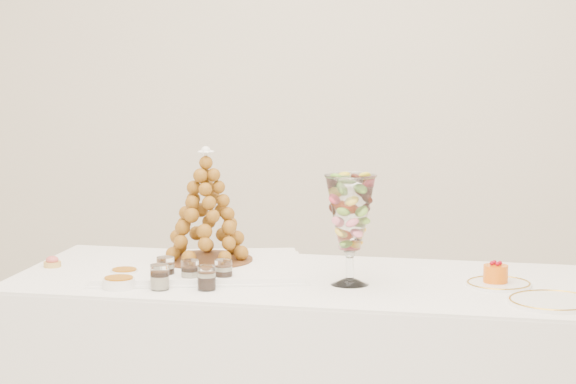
# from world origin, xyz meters

# --- Properties ---
(lace_tray) EXTENTS (0.75, 0.62, 0.02)m
(lace_tray) POSITION_xyz_m (-0.27, 0.36, 0.72)
(lace_tray) COLOR white
(lace_tray) RESTS_ON buffet_table
(macaron_vase) EXTENTS (0.15, 0.15, 0.34)m
(macaron_vase) POSITION_xyz_m (0.24, 0.22, 0.93)
(macaron_vase) COLOR white
(macaron_vase) RESTS_ON buffet_table
(cake_plate) EXTENTS (0.20, 0.20, 0.01)m
(cake_plate) POSITION_xyz_m (0.69, 0.27, 0.72)
(cake_plate) COLOR white
(cake_plate) RESTS_ON buffet_table
(spare_plate) EXTENTS (0.26, 0.26, 0.01)m
(spare_plate) POSITION_xyz_m (0.84, 0.06, 0.72)
(spare_plate) COLOR white
(spare_plate) RESTS_ON buffet_table
(pink_tart) EXTENTS (0.06, 0.06, 0.04)m
(pink_tart) POSITION_xyz_m (-0.76, 0.33, 0.73)
(pink_tart) COLOR tan
(pink_tart) RESTS_ON buffet_table
(verrine_a) EXTENTS (0.07, 0.07, 0.08)m
(verrine_a) POSITION_xyz_m (-0.34, 0.18, 0.75)
(verrine_a) COLOR white
(verrine_a) RESTS_ON buffet_table
(verrine_b) EXTENTS (0.06, 0.06, 0.07)m
(verrine_b) POSITION_xyz_m (-0.25, 0.15, 0.75)
(verrine_b) COLOR white
(verrine_b) RESTS_ON buffet_table
(verrine_c) EXTENTS (0.06, 0.06, 0.07)m
(verrine_c) POSITION_xyz_m (-0.15, 0.18, 0.75)
(verrine_c) COLOR white
(verrine_c) RESTS_ON buffet_table
(verrine_d) EXTENTS (0.07, 0.07, 0.08)m
(verrine_d) POSITION_xyz_m (-0.32, 0.07, 0.75)
(verrine_d) COLOR white
(verrine_d) RESTS_ON buffet_table
(verrine_e) EXTENTS (0.06, 0.06, 0.07)m
(verrine_e) POSITION_xyz_m (-0.18, 0.08, 0.75)
(verrine_e) COLOR white
(verrine_e) RESTS_ON buffet_table
(ramekin_back) EXTENTS (0.09, 0.09, 0.03)m
(ramekin_back) POSITION_xyz_m (-0.47, 0.20, 0.73)
(ramekin_back) COLOR white
(ramekin_back) RESTS_ON buffet_table
(ramekin_front) EXTENTS (0.10, 0.10, 0.03)m
(ramekin_front) POSITION_xyz_m (-0.45, 0.06, 0.73)
(ramekin_front) COLOR white
(ramekin_front) RESTS_ON buffet_table
(croquembouche) EXTENTS (0.31, 0.31, 0.38)m
(croquembouche) POSITION_xyz_m (-0.25, 0.41, 0.92)
(croquembouche) COLOR brown
(croquembouche) RESTS_ON lace_tray
(mousse_cake) EXTENTS (0.08, 0.08, 0.07)m
(mousse_cake) POSITION_xyz_m (0.68, 0.27, 0.75)
(mousse_cake) COLOR orange
(mousse_cake) RESTS_ON cake_plate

